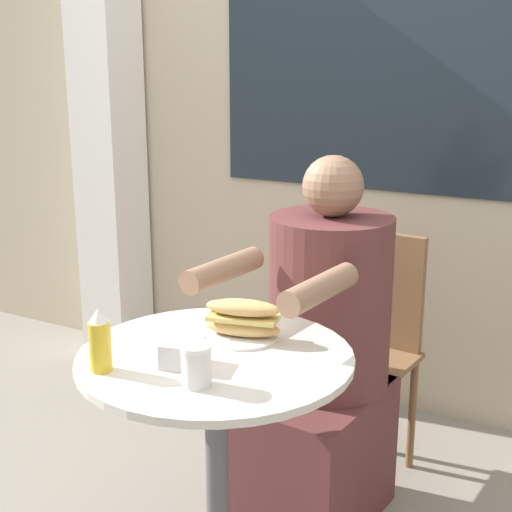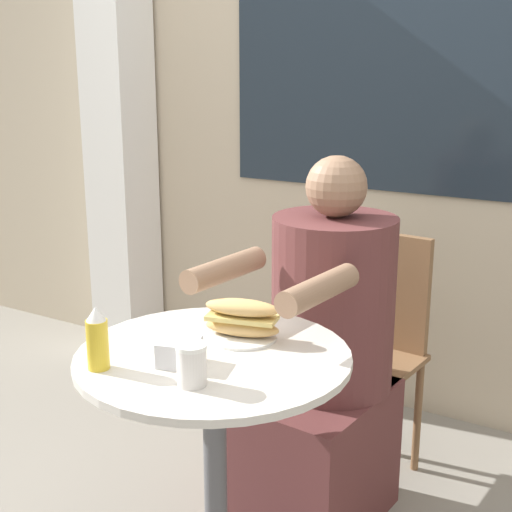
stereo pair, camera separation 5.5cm
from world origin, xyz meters
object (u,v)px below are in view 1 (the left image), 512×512
at_px(diner_chair, 365,331).
at_px(sandwich_on_plate, 243,321).
at_px(cafe_table, 217,429).
at_px(drink_cup, 196,365).
at_px(condiment_bottle, 100,341).
at_px(seated_diner, 322,370).

relative_size(diner_chair, sandwich_on_plate, 4.17).
distance_m(cafe_table, drink_cup, 0.31).
height_order(diner_chair, condiment_bottle, condiment_bottle).
relative_size(diner_chair, condiment_bottle, 5.71).
bearing_deg(diner_chair, sandwich_on_plate, 91.27).
relative_size(cafe_table, drink_cup, 7.86).
bearing_deg(condiment_bottle, diner_chair, 77.85).
height_order(diner_chair, seated_diner, seated_diner).
height_order(cafe_table, sandwich_on_plate, sandwich_on_plate).
relative_size(diner_chair, drink_cup, 9.05).
distance_m(cafe_table, condiment_bottle, 0.39).
bearing_deg(drink_cup, condiment_bottle, -170.26).
relative_size(seated_diner, drink_cup, 12.29).
xyz_separation_m(cafe_table, seated_diner, (0.05, 0.54, -0.04)).
bearing_deg(seated_diner, diner_chair, -86.82).
xyz_separation_m(cafe_table, condiment_bottle, (-0.18, -0.21, 0.28)).
bearing_deg(diner_chair, seated_diner, 93.18).
bearing_deg(cafe_table, diner_chair, 86.14).
bearing_deg(diner_chair, condiment_bottle, 82.92).
bearing_deg(diner_chair, drink_cup, 95.05).
distance_m(seated_diner, condiment_bottle, 0.85).
distance_m(sandwich_on_plate, condiment_bottle, 0.38).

